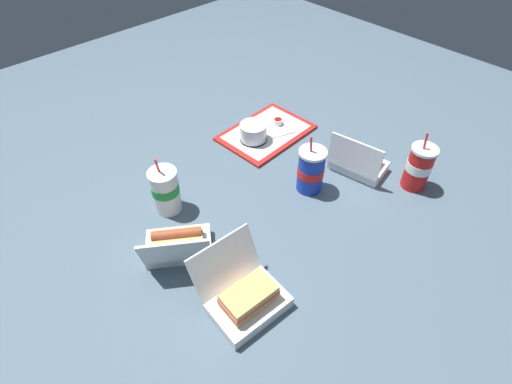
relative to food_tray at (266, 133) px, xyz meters
The scene contains 12 objects.
ground_plane 0.37m from the food_tray, 39.20° to the left, with size 3.20×3.20×0.00m, color #4C6070.
food_tray is the anchor object (origin of this frame).
cake_container 0.09m from the food_tray, ahead, with size 0.11×0.11×0.07m.
ketchup_cup 0.08m from the food_tray, behind, with size 0.04×0.04×0.02m.
napkin_stack 0.09m from the food_tray, 145.37° to the right, with size 0.10×0.10×0.00m, color white.
plastic_fork 0.07m from the food_tray, 116.69° to the left, with size 0.11×0.01×0.01m, color white.
clamshell_hotdog_front 0.68m from the food_tray, 22.06° to the left, with size 0.26×0.25×0.16m.
clamshell_sandwich_left 0.41m from the food_tray, 102.23° to the left, with size 0.17×0.22×0.17m.
clamshell_sandwich_corner 0.81m from the food_tray, 41.41° to the left, with size 0.22×0.22×0.17m.
soda_cup_right 0.62m from the food_tray, 105.59° to the left, with size 0.09×0.09×0.23m.
soda_cup_left 0.37m from the food_tray, 70.74° to the left, with size 0.10×0.10×0.23m.
soda_cup_front 0.55m from the food_tray, ahead, with size 0.10×0.10×0.22m.
Camera 1 is at (0.69, 0.73, 1.00)m, focal length 28.00 mm.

